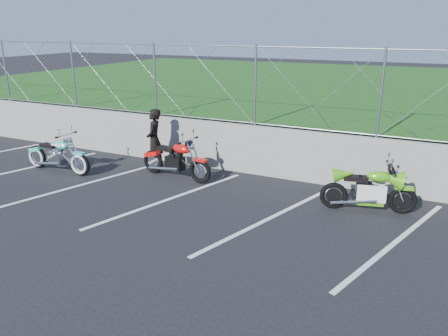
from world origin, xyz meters
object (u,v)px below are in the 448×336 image
at_px(naked_orange, 177,161).
at_px(person_standing, 154,140).
at_px(sportbike_green, 370,191).
at_px(cruiser_turquoise, 58,156).

distance_m(naked_orange, person_standing, 1.03).
height_order(naked_orange, person_standing, person_standing).
height_order(sportbike_green, person_standing, person_standing).
xyz_separation_m(cruiser_turquoise, person_standing, (2.22, 1.26, 0.40)).
relative_size(sportbike_green, person_standing, 1.16).
bearing_deg(naked_orange, cruiser_turquoise, -156.97).
bearing_deg(sportbike_green, naked_orange, 165.03).
bearing_deg(naked_orange, person_standing, 165.28).
distance_m(cruiser_turquoise, sportbike_green, 7.89).
xyz_separation_m(naked_orange, person_standing, (-0.89, 0.35, 0.38)).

